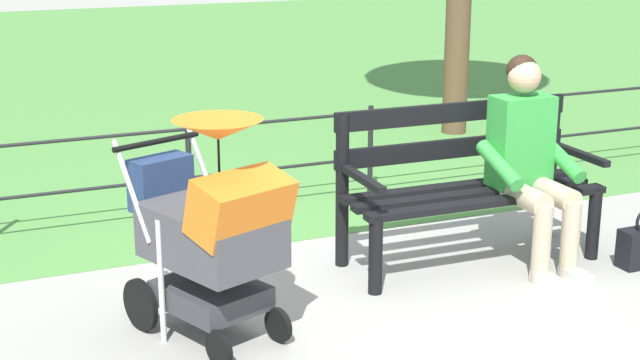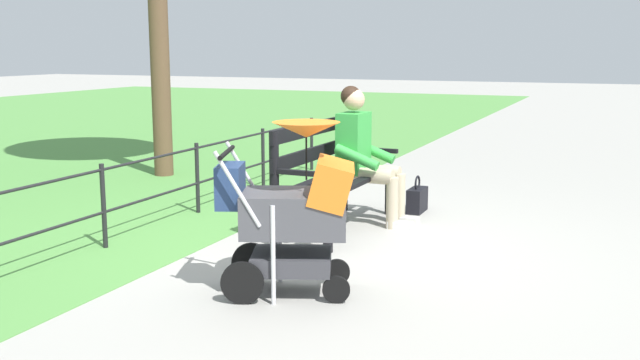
# 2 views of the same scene
# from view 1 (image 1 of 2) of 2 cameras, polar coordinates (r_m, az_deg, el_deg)

# --- Properties ---
(ground_plane) EXTENTS (60.00, 60.00, 0.00)m
(ground_plane) POSITION_cam_1_polar(r_m,az_deg,el_deg) (5.62, 3.52, -6.01)
(ground_plane) COLOR #9E9B93
(grass_lawn) EXTENTS (40.00, 16.00, 0.01)m
(grass_lawn) POSITION_cam_1_polar(r_m,az_deg,el_deg) (13.81, -13.22, 6.86)
(grass_lawn) COLOR #518E42
(grass_lawn) RESTS_ON ground
(park_bench) EXTENTS (1.61, 0.63, 0.96)m
(park_bench) POSITION_cam_1_polar(r_m,az_deg,el_deg) (5.85, 8.77, 0.17)
(park_bench) COLOR black
(park_bench) RESTS_ON ground
(person_on_bench) EXTENTS (0.54, 0.74, 1.28)m
(person_on_bench) POSITION_cam_1_polar(r_m,az_deg,el_deg) (5.80, 12.60, 1.38)
(person_on_bench) COLOR tan
(person_on_bench) RESTS_ON ground
(stroller) EXTENTS (0.77, 1.00, 1.15)m
(stroller) POSITION_cam_1_polar(r_m,az_deg,el_deg) (4.71, -6.57, -2.81)
(stroller) COLOR black
(stroller) RESTS_ON ground
(park_fence) EXTENTS (7.10, 0.04, 0.70)m
(park_fence) POSITION_cam_1_polar(r_m,az_deg,el_deg) (6.84, -2.24, 1.73)
(park_fence) COLOR black
(park_fence) RESTS_ON ground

